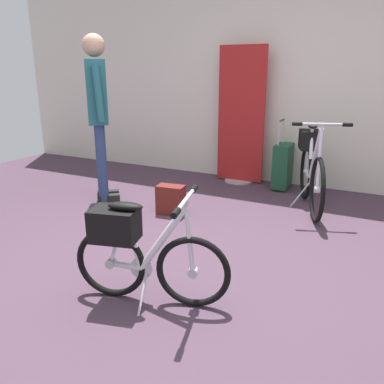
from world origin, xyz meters
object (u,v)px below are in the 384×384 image
Objects in this scene: folding_bike_foreground at (138,248)px; display_bike_left at (311,167)px; visitor_near_wall at (98,108)px; floor_banner_stand at (241,123)px; backpack_on_floor at (171,200)px; rolling_suitcase at (283,166)px.

display_bike_left is at bearing 75.66° from folding_bike_foreground.
visitor_near_wall is at bearing -159.68° from display_bike_left.
floor_banner_stand is 1.77m from visitor_near_wall.
visitor_near_wall is (-2.08, -0.77, 0.57)m from display_bike_left.
display_bike_left is at bearing 35.40° from backpack_on_floor.
rolling_suitcase is at bearing -5.80° from floor_banner_stand.
visitor_near_wall reaches higher than folding_bike_foreground.
rolling_suitcase reaches higher than folding_bike_foreground.
rolling_suitcase is 1.58m from backpack_on_floor.
floor_banner_stand is 1.30× the size of display_bike_left.
floor_banner_stand reaches higher than display_bike_left.
display_bike_left is (0.99, -0.60, -0.32)m from floor_banner_stand.
folding_bike_foreground is at bearing -67.44° from backpack_on_floor.
backpack_on_floor is at bearing 112.56° from folding_bike_foreground.
display_bike_left reaches higher than rolling_suitcase.
rolling_suitcase is (-0.42, 0.54, -0.15)m from display_bike_left.
floor_banner_stand is 0.74m from rolling_suitcase.
folding_bike_foreground is at bearing -45.18° from visitor_near_wall.
folding_bike_foreground is 0.75× the size of display_bike_left.
visitor_near_wall is at bearing -141.76° from rolling_suitcase.
rolling_suitcase is (0.16, 2.82, -0.07)m from folding_bike_foreground.
visitor_near_wall reaches higher than backpack_on_floor.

